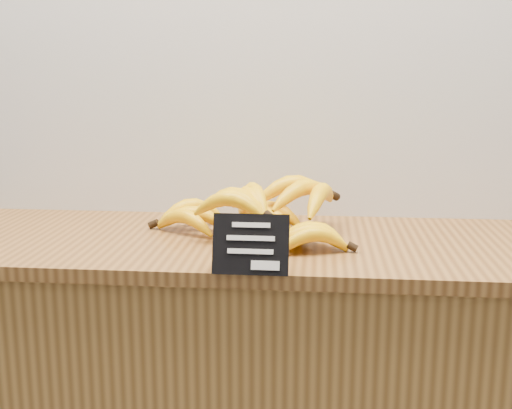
{
  "coord_description": "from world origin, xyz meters",
  "views": [
    {
      "loc": [
        0.29,
        1.32,
        1.31
      ],
      "look_at": [
        0.15,
        2.7,
        1.02
      ],
      "focal_mm": 45.0,
      "sensor_mm": 36.0,
      "label": 1
    }
  ],
  "objects": [
    {
      "name": "chalkboard_sign",
      "position": [
        0.16,
        2.49,
        0.99
      ],
      "size": [
        0.15,
        0.04,
        0.11
      ],
      "primitive_type": "cube",
      "rotation": [
        -0.31,
        0.0,
        0.0
      ],
      "color": "black",
      "rests_on": "counter_top"
    },
    {
      "name": "banana_pile",
      "position": [
        0.16,
        2.77,
        0.99
      ],
      "size": [
        0.51,
        0.39,
        0.13
      ],
      "color": "yellow",
      "rests_on": "counter_top"
    },
    {
      "name": "counter_top",
      "position": [
        0.15,
        2.75,
        0.92
      ],
      "size": [
        1.57,
        0.54,
        0.03
      ],
      "primitive_type": "cube",
      "color": "brown",
      "rests_on": "counter"
    }
  ]
}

